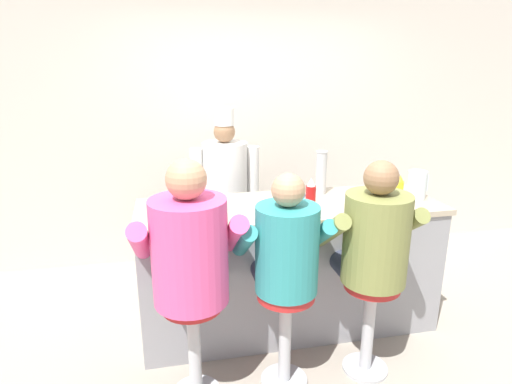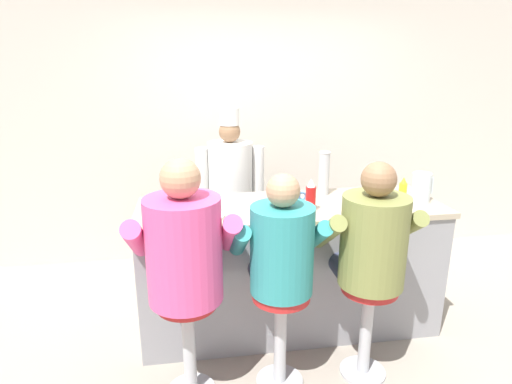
# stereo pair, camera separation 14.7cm
# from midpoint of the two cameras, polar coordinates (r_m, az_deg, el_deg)

# --- Properties ---
(ground_plane) EXTENTS (20.00, 20.00, 0.00)m
(ground_plane) POSITION_cam_midpoint_polar(r_m,az_deg,el_deg) (3.29, 7.17, -20.39)
(ground_plane) COLOR #9E9384
(wall_back) EXTENTS (10.00, 0.06, 2.70)m
(wall_back) POSITION_cam_midpoint_polar(r_m,az_deg,el_deg) (4.41, 1.45, 8.49)
(wall_back) COLOR beige
(wall_back) RESTS_ON ground_plane
(diner_counter) EXTENTS (2.23, 0.74, 0.99)m
(diner_counter) POSITION_cam_midpoint_polar(r_m,az_deg,el_deg) (3.33, 5.73, -9.79)
(diner_counter) COLOR gray
(diner_counter) RESTS_ON ground_plane
(ketchup_bottle_red) EXTENTS (0.07, 0.07, 0.23)m
(ketchup_bottle_red) POSITION_cam_midpoint_polar(r_m,az_deg,el_deg) (3.01, 8.69, -0.52)
(ketchup_bottle_red) COLOR red
(ketchup_bottle_red) RESTS_ON diner_counter
(mustard_bottle_yellow) EXTENTS (0.06, 0.06, 0.20)m
(mustard_bottle_yellow) POSITION_cam_midpoint_polar(r_m,az_deg,el_deg) (3.33, 20.17, 0.06)
(mustard_bottle_yellow) COLOR yellow
(mustard_bottle_yellow) RESTS_ON diner_counter
(hot_sauce_bottle_orange) EXTENTS (0.03, 0.03, 0.16)m
(hot_sauce_bottle_orange) POSITION_cam_midpoint_polar(r_m,az_deg,el_deg) (3.10, 18.92, -1.36)
(hot_sauce_bottle_orange) COLOR orange
(hot_sauce_bottle_orange) RESTS_ON diner_counter
(water_pitcher_clear) EXTENTS (0.16, 0.14, 0.22)m
(water_pitcher_clear) POSITION_cam_midpoint_polar(r_m,az_deg,el_deg) (3.43, 22.32, 0.58)
(water_pitcher_clear) COLOR silver
(water_pitcher_clear) RESTS_ON diner_counter
(breakfast_plate) EXTENTS (0.27, 0.27, 0.05)m
(breakfast_plate) POSITION_cam_midpoint_polar(r_m,az_deg,el_deg) (2.88, -5.40, -3.11)
(breakfast_plate) COLOR white
(breakfast_plate) RESTS_ON diner_counter
(cereal_bowl) EXTENTS (0.15, 0.15, 0.06)m
(cereal_bowl) POSITION_cam_midpoint_polar(r_m,az_deg,el_deg) (2.91, 5.92, -2.60)
(cereal_bowl) COLOR #B24C47
(cereal_bowl) RESTS_ON diner_counter
(coffee_mug_blue) EXTENTS (0.13, 0.09, 0.09)m
(coffee_mug_blue) POSITION_cam_midpoint_polar(r_m,az_deg,el_deg) (3.17, 6.59, -0.67)
(coffee_mug_blue) COLOR #4C7AB2
(coffee_mug_blue) RESTS_ON diner_counter
(cup_stack_steel) EXTENTS (0.09, 0.09, 0.34)m
(cup_stack_steel) POSITION_cam_midpoint_polar(r_m,az_deg,el_deg) (3.39, 10.28, 2.47)
(cup_stack_steel) COLOR #B7BABF
(cup_stack_steel) RESTS_ON diner_counter
(diner_seated_pink) EXTENTS (0.66, 0.65, 1.50)m
(diner_seated_pink) POSITION_cam_midpoint_polar(r_m,az_deg,el_deg) (2.51, -7.85, -8.27)
(diner_seated_pink) COLOR #B2B5BA
(diner_seated_pink) RESTS_ON ground_plane
(diner_seated_teal) EXTENTS (0.57, 0.56, 1.39)m
(diner_seated_teal) POSITION_cam_midpoint_polar(r_m,az_deg,el_deg) (2.59, 4.95, -8.58)
(diner_seated_teal) COLOR #B2B5BA
(diner_seated_teal) RESTS_ON ground_plane
(diner_seated_olive) EXTENTS (0.61, 0.60, 1.44)m
(diner_seated_olive) POSITION_cam_midpoint_polar(r_m,az_deg,el_deg) (2.76, 16.52, -7.03)
(diner_seated_olive) COLOR #B2B5BA
(diner_seated_olive) RESTS_ON ground_plane
(cook_in_whites_near) EXTENTS (0.63, 0.40, 1.61)m
(cook_in_whites_near) POSITION_cam_midpoint_polar(r_m,az_deg,el_deg) (3.96, -2.35, 0.65)
(cook_in_whites_near) COLOR #232328
(cook_in_whites_near) RESTS_ON ground_plane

